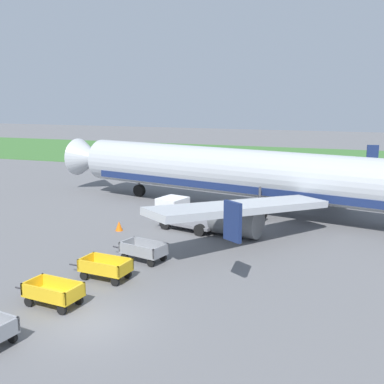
{
  "coord_description": "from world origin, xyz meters",
  "views": [
    {
      "loc": [
        9.87,
        -16.24,
        9.33
      ],
      "look_at": [
        -0.46,
        14.08,
        2.8
      ],
      "focal_mm": 45.44,
      "sensor_mm": 36.0,
      "label": 1
    }
  ],
  "objects_px": {
    "baggage_cart_third_in_row": "(53,293)",
    "baggage_cart_far_end": "(143,251)",
    "baggage_cart_fourth_in_row": "(105,268)",
    "airplane": "(255,175)",
    "traffic_cone_near_plane": "(119,226)",
    "service_truck_beside_carts": "(178,212)"
  },
  "relations": [
    {
      "from": "baggage_cart_fourth_in_row",
      "to": "service_truck_beside_carts",
      "type": "distance_m",
      "value": 10.3
    },
    {
      "from": "baggage_cart_fourth_in_row",
      "to": "traffic_cone_near_plane",
      "type": "distance_m",
      "value": 8.93
    },
    {
      "from": "airplane",
      "to": "baggage_cart_fourth_in_row",
      "type": "relative_size",
      "value": 10.34
    },
    {
      "from": "traffic_cone_near_plane",
      "to": "service_truck_beside_carts",
      "type": "bearing_deg",
      "value": 29.85
    },
    {
      "from": "service_truck_beside_carts",
      "to": "traffic_cone_near_plane",
      "type": "distance_m",
      "value": 4.22
    },
    {
      "from": "baggage_cart_third_in_row",
      "to": "baggage_cart_far_end",
      "type": "bearing_deg",
      "value": 78.6
    },
    {
      "from": "baggage_cart_fourth_in_row",
      "to": "traffic_cone_near_plane",
      "type": "height_order",
      "value": "baggage_cart_fourth_in_row"
    },
    {
      "from": "airplane",
      "to": "service_truck_beside_carts",
      "type": "relative_size",
      "value": 7.9
    },
    {
      "from": "airplane",
      "to": "traffic_cone_near_plane",
      "type": "height_order",
      "value": "airplane"
    },
    {
      "from": "baggage_cart_third_in_row",
      "to": "baggage_cart_fourth_in_row",
      "type": "relative_size",
      "value": 1.0
    },
    {
      "from": "service_truck_beside_carts",
      "to": "baggage_cart_third_in_row",
      "type": "bearing_deg",
      "value": -93.29
    },
    {
      "from": "baggage_cart_third_in_row",
      "to": "service_truck_beside_carts",
      "type": "height_order",
      "value": "service_truck_beside_carts"
    },
    {
      "from": "baggage_cart_far_end",
      "to": "baggage_cart_third_in_row",
      "type": "bearing_deg",
      "value": -101.4
    },
    {
      "from": "baggage_cart_third_in_row",
      "to": "traffic_cone_near_plane",
      "type": "xyz_separation_m",
      "value": [
        -2.8,
        11.79,
        -0.26
      ]
    },
    {
      "from": "airplane",
      "to": "baggage_cart_far_end",
      "type": "distance_m",
      "value": 13.97
    },
    {
      "from": "airplane",
      "to": "service_truck_beside_carts",
      "type": "height_order",
      "value": "airplane"
    },
    {
      "from": "baggage_cart_fourth_in_row",
      "to": "service_truck_beside_carts",
      "type": "xyz_separation_m",
      "value": [
        0.14,
        10.29,
        0.5
      ]
    },
    {
      "from": "baggage_cart_far_end",
      "to": "service_truck_beside_carts",
      "type": "height_order",
      "value": "service_truck_beside_carts"
    },
    {
      "from": "baggage_cart_third_in_row",
      "to": "airplane",
      "type": "bearing_deg",
      "value": 76.13
    },
    {
      "from": "airplane",
      "to": "traffic_cone_near_plane",
      "type": "distance_m",
      "value": 11.6
    },
    {
      "from": "service_truck_beside_carts",
      "to": "baggage_cart_fourth_in_row",
      "type": "bearing_deg",
      "value": -90.77
    },
    {
      "from": "airplane",
      "to": "baggage_cart_far_end",
      "type": "xyz_separation_m",
      "value": [
        -3.58,
        -13.28,
        -2.45
      ]
    }
  ]
}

